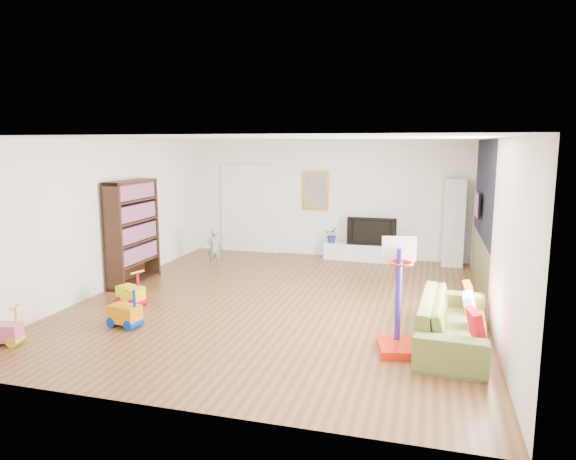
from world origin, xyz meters
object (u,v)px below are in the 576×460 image
(sofa, at_px, (453,321))
(media_console, at_px, (360,252))
(bookshelf, at_px, (133,232))
(basketball_hoop, at_px, (400,296))

(sofa, bearing_deg, media_console, 25.21)
(bookshelf, distance_m, sofa, 5.98)
(media_console, bearing_deg, basketball_hoop, -73.65)
(bookshelf, bearing_deg, sofa, -16.21)
(media_console, height_order, bookshelf, bookshelf)
(sofa, relative_size, basketball_hoop, 1.48)
(media_console, height_order, basketball_hoop, basketball_hoop)
(media_console, bearing_deg, bookshelf, -137.92)
(media_console, xyz_separation_m, basketball_hoop, (1.18, -5.14, 0.54))
(media_console, distance_m, sofa, 5.04)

